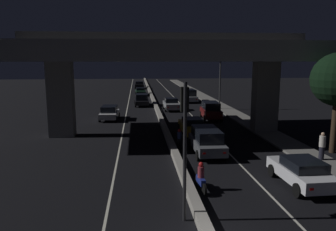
{
  "coord_description": "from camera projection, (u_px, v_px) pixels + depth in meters",
  "views": [
    {
      "loc": [
        -2.44,
        -10.09,
        6.38
      ],
      "look_at": [
        0.34,
        19.43,
        1.29
      ],
      "focal_mm": 35.0,
      "sensor_mm": 36.0,
      "label": 1
    }
  ],
  "objects": [
    {
      "name": "lane_line_left_inner",
      "position": [
        128.0,
        106.0,
        45.2
      ],
      "size": [
        0.12,
        126.0,
        0.0
      ],
      "primitive_type": "cube",
      "color": "beige",
      "rests_on": "ground_plane"
    },
    {
      "name": "lane_line_right_inner",
      "position": [
        182.0,
        105.0,
        45.9
      ],
      "size": [
        0.12,
        126.0,
        0.0
      ],
      "primitive_type": "cube",
      "color": "beige",
      "rests_on": "ground_plane"
    },
    {
      "name": "median_divider",
      "position": [
        155.0,
        104.0,
        45.52
      ],
      "size": [
        0.48,
        126.0,
        0.38
      ],
      "primitive_type": "cube",
      "color": "gray",
      "rests_on": "ground_plane"
    },
    {
      "name": "sidewalk_right",
      "position": [
        231.0,
        112.0,
        39.48
      ],
      "size": [
        2.31,
        126.0,
        0.15
      ],
      "primitive_type": "cube",
      "color": "slate",
      "rests_on": "ground_plane"
    },
    {
      "name": "elevated_overpass",
      "position": [
        166.0,
        56.0,
        27.37
      ],
      "size": [
        23.94,
        11.56,
        8.59
      ],
      "color": "gray",
      "rests_on": "ground_plane"
    },
    {
      "name": "traffic_light_left_of_median",
      "position": [
        185.0,
        128.0,
        12.59
      ],
      "size": [
        0.3,
        0.49,
        5.55
      ],
      "color": "black",
      "rests_on": "ground_plane"
    },
    {
      "name": "street_lamp",
      "position": [
        218.0,
        75.0,
        41.3
      ],
      "size": [
        2.02,
        0.32,
        7.47
      ],
      "color": "#2D2D30",
      "rests_on": "ground_plane"
    },
    {
      "name": "car_white_lead",
      "position": [
        302.0,
        171.0,
        16.62
      ],
      "size": [
        2.09,
        4.28,
        1.44
      ],
      "rotation": [
        0.0,
        0.0,
        1.6
      ],
      "color": "silver",
      "rests_on": "ground_plane"
    },
    {
      "name": "car_grey_second",
      "position": [
        207.0,
        140.0,
        22.29
      ],
      "size": [
        1.98,
        4.52,
        1.74
      ],
      "rotation": [
        0.0,
        0.0,
        1.57
      ],
      "color": "#515459",
      "rests_on": "ground_plane"
    },
    {
      "name": "car_taxi_yellow_third",
      "position": [
        192.0,
        126.0,
        28.14
      ],
      "size": [
        1.94,
        4.76,
        1.43
      ],
      "rotation": [
        0.0,
        0.0,
        1.58
      ],
      "color": "gold",
      "rests_on": "ground_plane"
    },
    {
      "name": "car_dark_red_fourth",
      "position": [
        211.0,
        110.0,
        35.22
      ],
      "size": [
        2.11,
        4.12,
        1.86
      ],
      "rotation": [
        0.0,
        0.0,
        1.53
      ],
      "color": "#591414",
      "rests_on": "ground_plane"
    },
    {
      "name": "car_silver_fifth",
      "position": [
        171.0,
        104.0,
        41.57
      ],
      "size": [
        1.94,
        4.29,
        1.54
      ],
      "rotation": [
        0.0,
        0.0,
        1.59
      ],
      "color": "gray",
      "rests_on": "ground_plane"
    },
    {
      "name": "car_silver_sixth",
      "position": [
        189.0,
        95.0,
        49.5
      ],
      "size": [
        2.04,
        4.55,
        1.93
      ],
      "rotation": [
        0.0,
        0.0,
        1.62
      ],
      "color": "gray",
      "rests_on": "ground_plane"
    },
    {
      "name": "car_white_lead_oncoming",
      "position": [
        109.0,
        112.0,
        34.96
      ],
      "size": [
        2.04,
        4.03,
        1.5
      ],
      "rotation": [
        0.0,
        0.0,
        -1.61
      ],
      "color": "silver",
      "rests_on": "ground_plane"
    },
    {
      "name": "car_black_second_oncoming",
      "position": [
        142.0,
        100.0,
        45.64
      ],
      "size": [
        2.06,
        4.68,
        1.64
      ],
      "rotation": [
        0.0,
        0.0,
        -1.55
      ],
      "color": "black",
      "rests_on": "ground_plane"
    },
    {
      "name": "car_dark_green_third_oncoming",
      "position": [
        140.0,
        91.0,
        59.07
      ],
      "size": [
        1.95,
        4.78,
        1.33
      ],
      "rotation": [
        0.0,
        0.0,
        -1.53
      ],
      "color": "black",
      "rests_on": "ground_plane"
    },
    {
      "name": "car_black_fourth_oncoming",
      "position": [
        139.0,
        85.0,
        72.62
      ],
      "size": [
        2.09,
        4.36,
        1.55
      ],
      "rotation": [
        0.0,
        0.0,
        -1.59
      ],
      "color": "black",
      "rests_on": "ground_plane"
    },
    {
      "name": "motorcycle_blue_filtering_near",
      "position": [
        201.0,
        178.0,
        16.05
      ],
      "size": [
        0.34,
        1.84,
        1.45
      ],
      "rotation": [
        0.0,
        0.0,
        1.65
      ],
      "color": "black",
      "rests_on": "ground_plane"
    },
    {
      "name": "motorcycle_black_filtering_mid",
      "position": [
        179.0,
        139.0,
        23.99
      ],
      "size": [
        0.32,
        1.75,
        1.38
      ],
      "rotation": [
        0.0,
        0.0,
        1.57
      ],
      "color": "black",
      "rests_on": "ground_plane"
    },
    {
      "name": "pedestrian_on_sidewalk",
      "position": [
        322.0,
        146.0,
        20.5
      ],
      "size": [
        0.38,
        0.38,
        1.76
      ],
      "color": "black",
      "rests_on": "sidewalk_right"
    }
  ]
}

